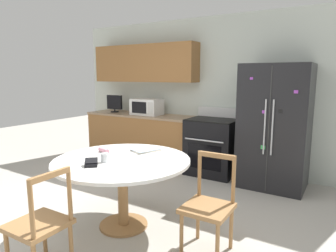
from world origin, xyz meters
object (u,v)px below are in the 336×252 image
(refrigerator, at_px, (275,126))
(wallet, at_px, (91,163))
(candle_glass, at_px, (105,158))
(oven_range, at_px, (212,146))
(microwave, at_px, (147,107))
(dining_chair_near, at_px, (40,225))
(dining_chair_right, at_px, (209,206))
(countertop_tv, at_px, (115,103))
(counter_bottle, at_px, (132,109))

(refrigerator, relative_size, wallet, 10.23)
(refrigerator, relative_size, candle_glass, 19.61)
(oven_range, relative_size, microwave, 1.96)
(refrigerator, relative_size, microwave, 3.24)
(refrigerator, distance_m, dining_chair_near, 3.30)
(microwave, xyz_separation_m, dining_chair_right, (2.18, -2.11, -0.61))
(oven_range, distance_m, candle_glass, 2.35)
(oven_range, relative_size, countertop_tv, 3.05)
(microwave, bearing_deg, dining_chair_near, -69.59)
(oven_range, height_order, wallet, oven_range)
(countertop_tv, height_order, wallet, countertop_tv)
(countertop_tv, distance_m, candle_glass, 3.00)
(counter_bottle, height_order, dining_chair_right, counter_bottle)
(counter_bottle, bearing_deg, oven_range, -1.61)
(oven_range, xyz_separation_m, wallet, (-0.22, -2.49, 0.31))
(refrigerator, bearing_deg, counter_bottle, 177.88)
(wallet, bearing_deg, refrigerator, 63.84)
(counter_bottle, bearing_deg, candle_glass, -57.74)
(oven_range, distance_m, dining_chair_near, 3.12)
(refrigerator, relative_size, dining_chair_near, 1.98)
(countertop_tv, relative_size, candle_glass, 3.89)
(refrigerator, bearing_deg, dining_chair_near, -110.40)
(oven_range, distance_m, wallet, 2.51)
(refrigerator, height_order, countertop_tv, refrigerator)
(refrigerator, relative_size, countertop_tv, 5.04)
(oven_range, relative_size, candle_glass, 11.89)
(counter_bottle, distance_m, wallet, 2.94)
(microwave, bearing_deg, candle_glass, -64.25)
(counter_bottle, height_order, wallet, counter_bottle)
(countertop_tv, xyz_separation_m, dining_chair_right, (2.95, -2.09, -0.64))
(countertop_tv, height_order, dining_chair_near, countertop_tv)
(countertop_tv, relative_size, counter_bottle, 1.48)
(refrigerator, height_order, dining_chair_near, refrigerator)
(refrigerator, distance_m, oven_range, 1.07)
(microwave, relative_size, dining_chair_right, 0.61)
(counter_bottle, xyz_separation_m, dining_chair_right, (2.55, -2.14, -0.56))
(refrigerator, relative_size, dining_chair_right, 1.98)
(refrigerator, height_order, wallet, refrigerator)
(wallet, bearing_deg, oven_range, 84.95)
(dining_chair_right, height_order, dining_chair_near, same)
(refrigerator, bearing_deg, wallet, -116.16)
(wallet, bearing_deg, countertop_tv, 127.06)
(countertop_tv, bearing_deg, wallet, -52.94)
(oven_range, bearing_deg, countertop_tv, 180.00)
(counter_bottle, relative_size, dining_chair_near, 0.26)
(candle_glass, relative_size, wallet, 0.52)
(dining_chair_near, bearing_deg, candle_glass, 2.27)
(microwave, height_order, candle_glass, microwave)
(dining_chair_near, bearing_deg, refrigerator, -21.04)
(counter_bottle, distance_m, candle_glass, 2.80)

